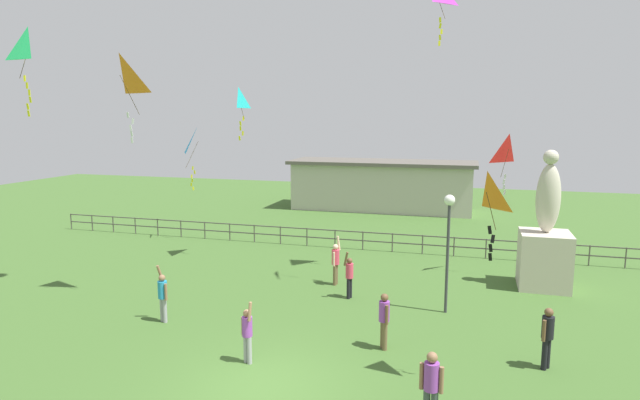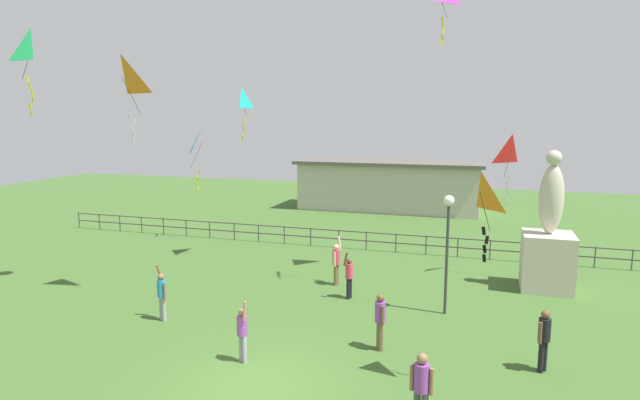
{
  "view_description": "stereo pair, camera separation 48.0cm",
  "coord_description": "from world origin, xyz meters",
  "px_view_note": "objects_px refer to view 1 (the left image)",
  "views": [
    {
      "loc": [
        4.8,
        -11.35,
        6.6
      ],
      "look_at": [
        -0.49,
        6.87,
        3.62
      ],
      "focal_mm": 29.51,
      "sensor_mm": 36.0,
      "label": 1
    },
    {
      "loc": [
        5.26,
        -11.21,
        6.6
      ],
      "look_at": [
        -0.49,
        6.87,
        3.62
      ],
      "focal_mm": 29.51,
      "sensor_mm": 36.0,
      "label": 2
    }
  ],
  "objects_px": {
    "person_5": "(349,275)",
    "person_4": "(247,332)",
    "lamppost": "(449,227)",
    "kite_5": "(239,100)",
    "kite_3": "(120,77)",
    "kite_6": "(487,196)",
    "statue_monument": "(545,247)",
    "person_1": "(547,334)",
    "person_0": "(336,261)",
    "kite_1": "(509,151)",
    "person_6": "(431,385)",
    "person_2": "(384,317)",
    "kite_2": "(29,49)",
    "kite_7": "(198,143)",
    "person_3": "(163,294)"
  },
  "relations": [
    {
      "from": "person_0",
      "to": "person_3",
      "type": "xyz_separation_m",
      "value": [
        -4.42,
        -5.31,
        -0.04
      ]
    },
    {
      "from": "kite_2",
      "to": "kite_1",
      "type": "bearing_deg",
      "value": 29.37
    },
    {
      "from": "person_0",
      "to": "person_3",
      "type": "height_order",
      "value": "person_0"
    },
    {
      "from": "statue_monument",
      "to": "kite_1",
      "type": "height_order",
      "value": "kite_1"
    },
    {
      "from": "person_2",
      "to": "kite_3",
      "type": "bearing_deg",
      "value": 171.8
    },
    {
      "from": "person_3",
      "to": "person_4",
      "type": "height_order",
      "value": "person_3"
    },
    {
      "from": "kite_3",
      "to": "kite_5",
      "type": "distance_m",
      "value": 6.49
    },
    {
      "from": "statue_monument",
      "to": "person_4",
      "type": "height_order",
      "value": "statue_monument"
    },
    {
      "from": "person_5",
      "to": "person_1",
      "type": "bearing_deg",
      "value": -32.18
    },
    {
      "from": "person_6",
      "to": "kite_6",
      "type": "height_order",
      "value": "kite_6"
    },
    {
      "from": "person_4",
      "to": "kite_6",
      "type": "bearing_deg",
      "value": 3.0
    },
    {
      "from": "person_5",
      "to": "kite_5",
      "type": "relative_size",
      "value": 0.76
    },
    {
      "from": "person_2",
      "to": "statue_monument",
      "type": "bearing_deg",
      "value": 55.05
    },
    {
      "from": "kite_2",
      "to": "kite_5",
      "type": "distance_m",
      "value": 8.78
    },
    {
      "from": "person_0",
      "to": "kite_5",
      "type": "height_order",
      "value": "kite_5"
    },
    {
      "from": "kite_6",
      "to": "person_2",
      "type": "bearing_deg",
      "value": 148.49
    },
    {
      "from": "person_2",
      "to": "person_5",
      "type": "xyz_separation_m",
      "value": [
        -1.92,
        3.92,
        -0.05
      ]
    },
    {
      "from": "lamppost",
      "to": "kite_7",
      "type": "distance_m",
      "value": 15.45
    },
    {
      "from": "person_2",
      "to": "kite_6",
      "type": "height_order",
      "value": "kite_6"
    },
    {
      "from": "person_5",
      "to": "kite_6",
      "type": "relative_size",
      "value": 0.84
    },
    {
      "from": "person_4",
      "to": "kite_3",
      "type": "relative_size",
      "value": 0.6
    },
    {
      "from": "person_6",
      "to": "kite_7",
      "type": "height_order",
      "value": "kite_7"
    },
    {
      "from": "lamppost",
      "to": "kite_5",
      "type": "bearing_deg",
      "value": 156.05
    },
    {
      "from": "kite_2",
      "to": "kite_3",
      "type": "distance_m",
      "value": 2.8
    },
    {
      "from": "lamppost",
      "to": "person_1",
      "type": "xyz_separation_m",
      "value": [
        2.76,
        -3.45,
        -2.03
      ]
    },
    {
      "from": "kite_7",
      "to": "kite_1",
      "type": "bearing_deg",
      "value": -9.42
    },
    {
      "from": "lamppost",
      "to": "kite_5",
      "type": "height_order",
      "value": "kite_5"
    },
    {
      "from": "person_3",
      "to": "kite_5",
      "type": "xyz_separation_m",
      "value": [
        -0.69,
        7.64,
        6.44
      ]
    },
    {
      "from": "kite_5",
      "to": "kite_2",
      "type": "bearing_deg",
      "value": -114.43
    },
    {
      "from": "person_0",
      "to": "statue_monument",
      "type": "bearing_deg",
      "value": 13.93
    },
    {
      "from": "statue_monument",
      "to": "kite_5",
      "type": "height_order",
      "value": "kite_5"
    },
    {
      "from": "kite_1",
      "to": "kite_6",
      "type": "distance_m",
      "value": 9.92
    },
    {
      "from": "person_3",
      "to": "person_4",
      "type": "distance_m",
      "value": 4.28
    },
    {
      "from": "person_0",
      "to": "kite_1",
      "type": "distance_m",
      "value": 8.27
    },
    {
      "from": "person_0",
      "to": "person_4",
      "type": "height_order",
      "value": "person_0"
    },
    {
      "from": "statue_monument",
      "to": "kite_3",
      "type": "relative_size",
      "value": 1.81
    },
    {
      "from": "person_6",
      "to": "kite_6",
      "type": "xyz_separation_m",
      "value": [
        0.99,
        2.02,
        3.81
      ]
    },
    {
      "from": "statue_monument",
      "to": "lamppost",
      "type": "height_order",
      "value": "statue_monument"
    },
    {
      "from": "lamppost",
      "to": "person_4",
      "type": "xyz_separation_m",
      "value": [
        -4.97,
        -5.34,
        -2.1
      ]
    },
    {
      "from": "lamppost",
      "to": "person_2",
      "type": "height_order",
      "value": "lamppost"
    },
    {
      "from": "person_2",
      "to": "person_6",
      "type": "height_order",
      "value": "person_6"
    },
    {
      "from": "person_1",
      "to": "kite_5",
      "type": "bearing_deg",
      "value": 147.96
    },
    {
      "from": "statue_monument",
      "to": "kite_7",
      "type": "relative_size",
      "value": 1.61
    },
    {
      "from": "lamppost",
      "to": "person_2",
      "type": "relative_size",
      "value": 2.46
    },
    {
      "from": "person_5",
      "to": "person_4",
      "type": "bearing_deg",
      "value": -104.28
    },
    {
      "from": "person_5",
      "to": "person_6",
      "type": "xyz_separation_m",
      "value": [
        3.52,
        -7.53,
        0.09
      ]
    },
    {
      "from": "person_6",
      "to": "kite_2",
      "type": "distance_m",
      "value": 15.6
    },
    {
      "from": "statue_monument",
      "to": "lamppost",
      "type": "relative_size",
      "value": 1.32
    },
    {
      "from": "person_3",
      "to": "person_1",
      "type": "bearing_deg",
      "value": -0.13
    },
    {
      "from": "statue_monument",
      "to": "person_4",
      "type": "bearing_deg",
      "value": -132.77
    }
  ]
}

